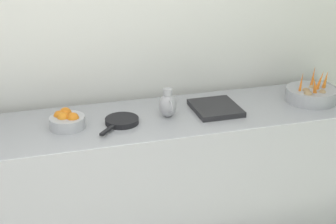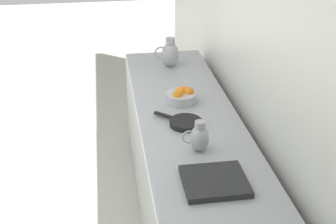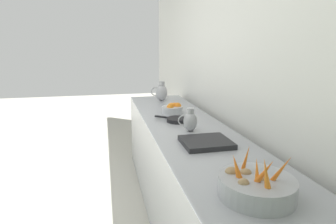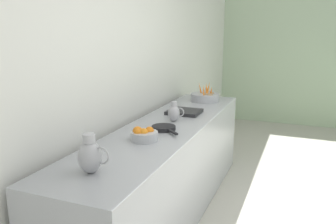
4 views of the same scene
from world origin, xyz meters
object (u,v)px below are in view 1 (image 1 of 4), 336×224
at_px(skillet_on_counter, 122,121).
at_px(vegetable_colander, 311,94).
at_px(orange_bowl, 67,120).
at_px(metal_pitcher_short, 168,104).

bearing_deg(skillet_on_counter, vegetable_colander, 90.50).
bearing_deg(vegetable_colander, orange_bowl, -90.83).
relative_size(vegetable_colander, skillet_on_counter, 1.16).
relative_size(vegetable_colander, metal_pitcher_short, 1.82).
xyz_separation_m(metal_pitcher_short, skillet_on_counter, (0.02, -0.31, -0.07)).
distance_m(vegetable_colander, skillet_on_counter, 1.37).
distance_m(vegetable_colander, orange_bowl, 1.71).
bearing_deg(vegetable_colander, metal_pitcher_short, -90.61).
relative_size(orange_bowl, metal_pitcher_short, 1.13).
bearing_deg(orange_bowl, vegetable_colander, 89.17).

